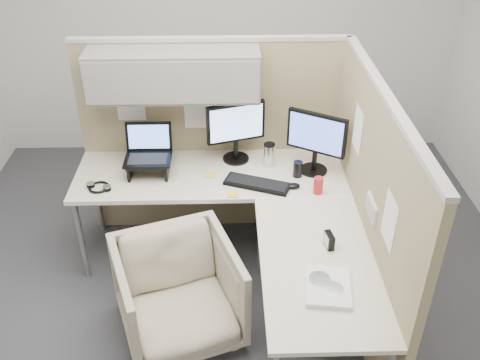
{
  "coord_description": "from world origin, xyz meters",
  "views": [
    {
      "loc": [
        0.02,
        -2.79,
        2.82
      ],
      "look_at": [
        0.1,
        0.25,
        0.85
      ],
      "focal_mm": 40.0,
      "sensor_mm": 36.0,
      "label": 1
    }
  ],
  "objects_px": {
    "desk": "(244,210)",
    "monitor_left": "(236,127)",
    "keyboard": "(257,184)",
    "office_chair": "(178,290)"
  },
  "relations": [
    {
      "from": "monitor_left",
      "to": "keyboard",
      "type": "distance_m",
      "value": 0.47
    },
    {
      "from": "office_chair",
      "to": "keyboard",
      "type": "height_order",
      "value": "keyboard"
    },
    {
      "from": "keyboard",
      "to": "monitor_left",
      "type": "bearing_deg",
      "value": 132.48
    },
    {
      "from": "desk",
      "to": "keyboard",
      "type": "bearing_deg",
      "value": 67.21
    },
    {
      "from": "keyboard",
      "to": "office_chair",
      "type": "bearing_deg",
      "value": -108.02
    },
    {
      "from": "desk",
      "to": "keyboard",
      "type": "relative_size",
      "value": 4.32
    },
    {
      "from": "monitor_left",
      "to": "keyboard",
      "type": "xyz_separation_m",
      "value": [
        0.14,
        -0.36,
        -0.26
      ]
    },
    {
      "from": "desk",
      "to": "office_chair",
      "type": "bearing_deg",
      "value": -135.81
    },
    {
      "from": "monitor_left",
      "to": "desk",
      "type": "bearing_deg",
      "value": -103.13
    },
    {
      "from": "desk",
      "to": "monitor_left",
      "type": "bearing_deg",
      "value": 94.12
    }
  ]
}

